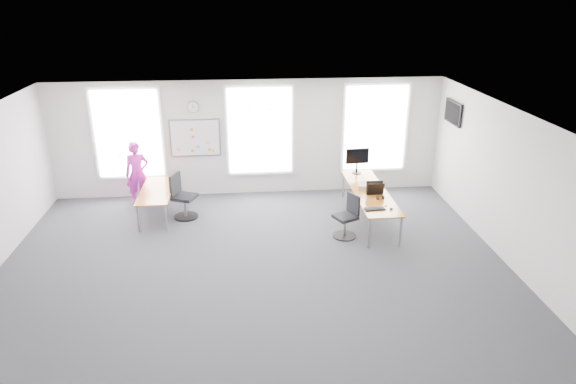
{
  "coord_description": "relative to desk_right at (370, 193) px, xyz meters",
  "views": [
    {
      "loc": [
        -0.16,
        -8.79,
        5.13
      ],
      "look_at": [
        0.77,
        1.2,
        1.1
      ],
      "focal_mm": 32.0,
      "sensor_mm": 36.0,
      "label": 1
    }
  ],
  "objects": [
    {
      "name": "chair_right",
      "position": [
        -0.68,
        -0.81,
        -0.25
      ],
      "size": [
        0.58,
        0.58,
        0.97
      ],
      "rotation": [
        0.0,
        0.0,
        -1.14
      ],
      "color": "black",
      "rests_on": "ground"
    },
    {
      "name": "keyboard",
      "position": [
        -0.15,
        -1.04,
        0.06
      ],
      "size": [
        0.46,
        0.21,
        0.02
      ],
      "primitive_type": "cube",
      "rotation": [
        0.0,
        0.0,
        0.12
      ],
      "color": "black",
      "rests_on": "desk_right"
    },
    {
      "name": "monitor",
      "position": [
        -0.04,
        1.24,
        0.44
      ],
      "size": [
        0.59,
        0.24,
        0.65
      ],
      "rotation": [
        0.0,
        0.0,
        0.08
      ],
      "color": "black",
      "rests_on": "desk_right"
    },
    {
      "name": "chair_left",
      "position": [
        -4.37,
        0.55,
        -0.2
      ],
      "size": [
        0.64,
        0.64,
        1.08
      ],
      "rotation": [
        0.0,
        0.0,
        1.17
      ],
      "color": "black",
      "rests_on": "ground"
    },
    {
      "name": "wall_right",
      "position": [
        2.25,
        -2.03,
        0.83
      ],
      "size": [
        0.0,
        10.0,
        10.0
      ],
      "primitive_type": "plane",
      "rotation": [
        1.57,
        0.0,
        -1.57
      ],
      "color": "silver",
      "rests_on": "ground"
    },
    {
      "name": "person",
      "position": [
        -5.54,
        1.48,
        0.14
      ],
      "size": [
        0.66,
        0.51,
        1.61
      ],
      "primitive_type": "imported",
      "rotation": [
        0.0,
        0.0,
        0.24
      ],
      "color": "#D724BD",
      "rests_on": "ground"
    },
    {
      "name": "wall_back",
      "position": [
        -2.75,
        1.97,
        0.83
      ],
      "size": [
        10.0,
        0.0,
        10.0
      ],
      "primitive_type": "plane",
      "rotation": [
        1.57,
        0.0,
        0.0
      ],
      "color": "silver",
      "rests_on": "ground"
    },
    {
      "name": "whiteboard",
      "position": [
        -4.1,
        1.94,
        0.88
      ],
      "size": [
        1.2,
        0.03,
        0.9
      ],
      "primitive_type": "cube",
      "color": "white",
      "rests_on": "wall_back"
    },
    {
      "name": "laptop_sleeve",
      "position": [
        0.06,
        -0.22,
        0.2
      ],
      "size": [
        0.38,
        0.21,
        0.31
      ],
      "rotation": [
        0.0,
        0.0,
        -0.03
      ],
      "color": "black",
      "rests_on": "desk_right"
    },
    {
      "name": "wall_clock",
      "position": [
        -4.1,
        1.94,
        1.68
      ],
      "size": [
        0.3,
        0.04,
        0.3
      ],
      "primitive_type": "cylinder",
      "rotation": [
        1.57,
        0.0,
        0.0
      ],
      "color": "gray",
      "rests_on": "wall_back"
    },
    {
      "name": "paper_stack",
      "position": [
        -0.08,
        0.14,
        0.1
      ],
      "size": [
        0.36,
        0.3,
        0.1
      ],
      "primitive_type": "cube",
      "rotation": [
        0.0,
        0.0,
        -0.28
      ],
      "color": "#F4E6BF",
      "rests_on": "desk_right"
    },
    {
      "name": "wall_front",
      "position": [
        -2.75,
        -6.03,
        0.83
      ],
      "size": [
        10.0,
        0.0,
        10.0
      ],
      "primitive_type": "plane",
      "rotation": [
        -1.57,
        0.0,
        0.0
      ],
      "color": "silver",
      "rests_on": "ground"
    },
    {
      "name": "window_mid",
      "position": [
        -2.45,
        1.94,
        1.03
      ],
      "size": [
        1.6,
        0.06,
        2.2
      ],
      "primitive_type": "cube",
      "color": "silver",
      "rests_on": "wall_back"
    },
    {
      "name": "lens_cap",
      "position": [
        0.14,
        -0.87,
        0.05
      ],
      "size": [
        0.08,
        0.08,
        0.01
      ],
      "primitive_type": "cylinder",
      "rotation": [
        0.0,
        0.0,
        -0.13
      ],
      "color": "black",
      "rests_on": "desk_right"
    },
    {
      "name": "floor",
      "position": [
        -2.75,
        -2.03,
        -0.67
      ],
      "size": [
        10.0,
        10.0,
        0.0
      ],
      "primitive_type": "plane",
      "color": "#2D2D32",
      "rests_on": "ground"
    },
    {
      "name": "desk_right",
      "position": [
        0.0,
        0.0,
        0.0
      ],
      "size": [
        0.79,
        2.95,
        0.72
      ],
      "color": "#C66A19",
      "rests_on": "ground"
    },
    {
      "name": "ceiling",
      "position": [
        -2.75,
        -2.03,
        2.33
      ],
      "size": [
        10.0,
        10.0,
        0.0
      ],
      "primitive_type": "plane",
      "rotation": [
        3.14,
        0.0,
        0.0
      ],
      "color": "silver",
      "rests_on": "ground"
    },
    {
      "name": "tv",
      "position": [
        2.2,
        0.97,
        1.63
      ],
      "size": [
        0.06,
        0.9,
        0.55
      ],
      "primitive_type": "cube",
      "color": "black",
      "rests_on": "wall_right"
    },
    {
      "name": "desk_left",
      "position": [
        -4.97,
        0.66,
        -0.06
      ],
      "size": [
        0.73,
        1.83,
        0.67
      ],
      "color": "#C66A19",
      "rests_on": "ground"
    },
    {
      "name": "window_right",
      "position": [
        0.55,
        1.94,
        1.03
      ],
      "size": [
        1.6,
        0.06,
        2.2
      ],
      "primitive_type": "cube",
      "color": "silver",
      "rests_on": "wall_back"
    },
    {
      "name": "headphones",
      "position": [
        0.1,
        -0.52,
        0.09
      ],
      "size": [
        0.17,
        0.09,
        0.1
      ],
      "rotation": [
        0.0,
        0.0,
        0.29
      ],
      "color": "black",
      "rests_on": "desk_right"
    },
    {
      "name": "mouse",
      "position": [
        0.2,
        -1.08,
        0.07
      ],
      "size": [
        0.1,
        0.12,
        0.04
      ],
      "primitive_type": "ellipsoid",
      "rotation": [
        0.0,
        0.0,
        -0.29
      ],
      "color": "black",
      "rests_on": "desk_right"
    },
    {
      "name": "window_left",
      "position": [
        -5.75,
        1.94,
        1.03
      ],
      "size": [
        1.6,
        0.06,
        2.2
      ],
      "primitive_type": "cube",
      "color": "silver",
      "rests_on": "wall_back"
    }
  ]
}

